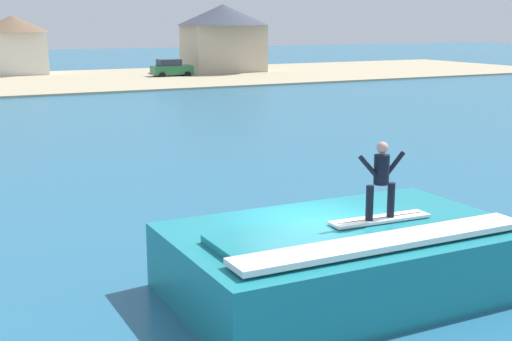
{
  "coord_description": "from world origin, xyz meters",
  "views": [
    {
      "loc": [
        -7.77,
        -12.71,
        5.72
      ],
      "look_at": [
        0.28,
        3.18,
        1.86
      ],
      "focal_mm": 48.86,
      "sensor_mm": 36.0,
      "label": 1
    }
  ],
  "objects": [
    {
      "name": "house_gabled_white",
      "position": [
        24.0,
        57.96,
        4.43
      ],
      "size": [
        10.15,
        10.15,
        7.41
      ],
      "color": "beige",
      "rests_on": "ground_plane"
    },
    {
      "name": "car_far_shore",
      "position": [
        16.69,
        54.63,
        0.94
      ],
      "size": [
        4.14,
        2.03,
        1.86
      ],
      "color": "#23663D",
      "rests_on": "ground_plane"
    },
    {
      "name": "surfboard",
      "position": [
        0.92,
        -1.34,
        1.63
      ],
      "size": [
        2.29,
        0.56,
        0.06
      ],
      "color": "white",
      "rests_on": "wave_crest"
    },
    {
      "name": "ground_plane",
      "position": [
        0.0,
        0.0,
        0.0
      ],
      "size": [
        260.0,
        260.0,
        0.0
      ],
      "primitive_type": "plane",
      "color": "#256183"
    },
    {
      "name": "wave_crest",
      "position": [
        0.28,
        -0.99,
        0.75
      ],
      "size": [
        7.28,
        4.47,
        1.6
      ],
      "color": "teal",
      "rests_on": "ground_plane"
    },
    {
      "name": "house_small_cottage",
      "position": [
        2.92,
        64.22,
        3.48
      ],
      "size": [
        7.44,
        7.44,
        6.2
      ],
      "color": "silver",
      "rests_on": "ground_plane"
    },
    {
      "name": "surfer",
      "position": [
        0.87,
        -1.38,
        2.57
      ],
      "size": [
        1.15,
        0.32,
        1.63
      ],
      "color": "black",
      "rests_on": "surfboard"
    }
  ]
}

